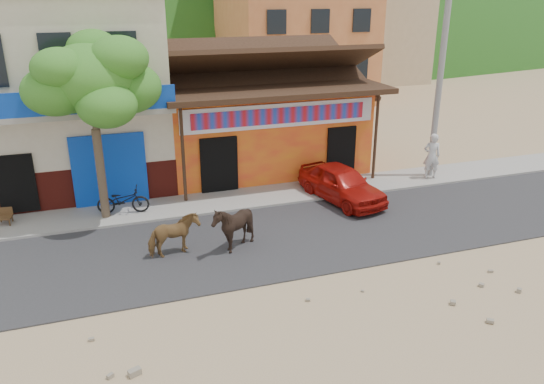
{
  "coord_description": "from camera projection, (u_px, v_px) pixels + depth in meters",
  "views": [
    {
      "loc": [
        -4.56,
        -11.46,
        7.2
      ],
      "look_at": [
        0.34,
        3.0,
        1.4
      ],
      "focal_mm": 35.0,
      "sensor_mm": 36.0,
      "label": 1
    }
  ],
  "objects": [
    {
      "name": "utility_pole",
      "position": [
        440.0,
        77.0,
        20.38
      ],
      "size": [
        0.24,
        0.24,
        8.0
      ],
      "primitive_type": "cylinder",
      "color": "gray",
      "rests_on": "sidewalk"
    },
    {
      "name": "cafe_chair_right",
      "position": [
        3.0,
        210.0,
        17.04
      ],
      "size": [
        0.5,
        0.5,
        0.95
      ],
      "primitive_type": null,
      "rotation": [
        0.0,
        0.0,
        -0.14
      ],
      "color": "#4A3218",
      "rests_on": "sidewalk"
    },
    {
      "name": "cafe_building",
      "position": [
        67.0,
        96.0,
        20.04
      ],
      "size": [
        7.0,
        6.0,
        7.0
      ],
      "primitive_type": "cube",
      "color": "beige",
      "rests_on": "ground"
    },
    {
      "name": "ground",
      "position": [
        296.0,
        281.0,
        14.08
      ],
      "size": [
        120.0,
        120.0,
        0.0
      ],
      "primitive_type": "plane",
      "color": "#9E825B",
      "rests_on": "ground"
    },
    {
      "name": "road",
      "position": [
        267.0,
        241.0,
        16.28
      ],
      "size": [
        60.0,
        5.0,
        0.04
      ],
      "primitive_type": "cube",
      "color": "#28282B",
      "rests_on": "ground"
    },
    {
      "name": "apartment_rear",
      "position": [
        368.0,
        19.0,
        44.26
      ],
      "size": [
        8.0,
        8.0,
        10.0
      ],
      "primitive_type": "cube",
      "color": "tan",
      "rests_on": "ground"
    },
    {
      "name": "cow_dark",
      "position": [
        233.0,
        227.0,
        15.42
      ],
      "size": [
        1.5,
        1.38,
        1.48
      ],
      "primitive_type": "imported",
      "rotation": [
        0.0,
        0.0,
        -1.72
      ],
      "color": "black",
      "rests_on": "road"
    },
    {
      "name": "pedestrian",
      "position": [
        432.0,
        156.0,
        21.16
      ],
      "size": [
        0.78,
        0.65,
        1.84
      ],
      "primitive_type": "imported",
      "rotation": [
        0.0,
        0.0,
        2.79
      ],
      "color": "silver",
      "rests_on": "sidewalk"
    },
    {
      "name": "apartment_front",
      "position": [
        294.0,
        10.0,
        35.89
      ],
      "size": [
        9.0,
        9.0,
        12.0
      ],
      "primitive_type": "cube",
      "color": "#CC723F",
      "rests_on": "ground"
    },
    {
      "name": "tree",
      "position": [
        96.0,
        129.0,
        16.72
      ],
      "size": [
        3.0,
        3.0,
        6.0
      ],
      "primitive_type": null,
      "color": "#2D721E",
      "rests_on": "sidewalk"
    },
    {
      "name": "dance_club",
      "position": [
        256.0,
        125.0,
        22.89
      ],
      "size": [
        8.0,
        6.0,
        3.6
      ],
      "primitive_type": "cube",
      "color": "orange",
      "rests_on": "ground"
    },
    {
      "name": "sidewalk",
      "position": [
        237.0,
        200.0,
        19.37
      ],
      "size": [
        60.0,
        2.0,
        0.12
      ],
      "primitive_type": "cube",
      "color": "gray",
      "rests_on": "ground"
    },
    {
      "name": "red_car",
      "position": [
        341.0,
        183.0,
        19.15
      ],
      "size": [
        2.35,
        4.08,
        1.31
      ],
      "primitive_type": "imported",
      "rotation": [
        0.0,
        0.0,
        0.22
      ],
      "color": "#A8120C",
      "rests_on": "road"
    },
    {
      "name": "cow_tan",
      "position": [
        174.0,
        235.0,
        15.15
      ],
      "size": [
        1.58,
        1.02,
        1.23
      ],
      "primitive_type": "imported",
      "rotation": [
        0.0,
        0.0,
        1.83
      ],
      "color": "olive",
      "rests_on": "road"
    },
    {
      "name": "scooter",
      "position": [
        123.0,
        200.0,
        17.92
      ],
      "size": [
        1.82,
        0.94,
        0.91
      ],
      "primitive_type": "imported",
      "rotation": [
        0.0,
        0.0,
        1.37
      ],
      "color": "black",
      "rests_on": "sidewalk"
    }
  ]
}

